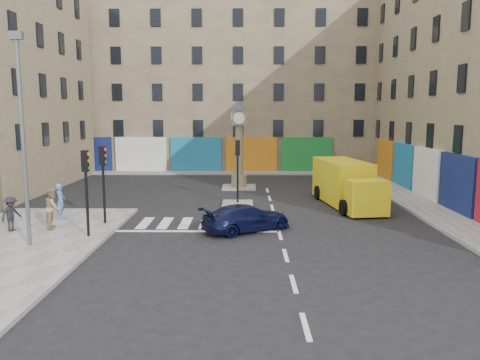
{
  "coord_description": "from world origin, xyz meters",
  "views": [
    {
      "loc": [
        -1.55,
        -19.3,
        5.44
      ],
      "look_at": [
        -1.82,
        4.32,
        2.0
      ],
      "focal_mm": 35.0,
      "sensor_mm": 36.0,
      "label": 1
    }
  ],
  "objects_px": {
    "navy_sedan": "(246,218)",
    "pedestrian_dark": "(11,214)",
    "traffic_light_left_near": "(86,179)",
    "traffic_light_left_far": "(103,172)",
    "pedestrian_blue": "(61,201)",
    "lamp_post": "(22,129)",
    "pedestrian_tan": "(53,208)",
    "traffic_light_island": "(238,161)",
    "clock_pillar": "(239,139)",
    "yellow_van": "(346,184)"
  },
  "relations": [
    {
      "from": "traffic_light_island",
      "to": "clock_pillar",
      "type": "bearing_deg",
      "value": 90.0
    },
    {
      "from": "yellow_van",
      "to": "traffic_light_left_far",
      "type": "bearing_deg",
      "value": -165.34
    },
    {
      "from": "traffic_light_left_far",
      "to": "navy_sedan",
      "type": "bearing_deg",
      "value": -7.26
    },
    {
      "from": "lamp_post",
      "to": "yellow_van",
      "type": "bearing_deg",
      "value": 31.89
    },
    {
      "from": "pedestrian_blue",
      "to": "traffic_light_island",
      "type": "bearing_deg",
      "value": -68.83
    },
    {
      "from": "traffic_light_left_far",
      "to": "clock_pillar",
      "type": "distance_m",
      "value": 13.05
    },
    {
      "from": "pedestrian_blue",
      "to": "pedestrian_tan",
      "type": "bearing_deg",
      "value": -175.41
    },
    {
      "from": "yellow_van",
      "to": "pedestrian_dark",
      "type": "height_order",
      "value": "yellow_van"
    },
    {
      "from": "traffic_light_left_near",
      "to": "traffic_light_left_far",
      "type": "distance_m",
      "value": 2.4
    },
    {
      "from": "traffic_light_left_far",
      "to": "traffic_light_island",
      "type": "bearing_deg",
      "value": 40.6
    },
    {
      "from": "traffic_light_left_near",
      "to": "traffic_light_left_far",
      "type": "xyz_separation_m",
      "value": [
        0.0,
        2.4,
        0.0
      ]
    },
    {
      "from": "traffic_light_island",
      "to": "clock_pillar",
      "type": "xyz_separation_m",
      "value": [
        0.0,
        6.0,
        0.96
      ]
    },
    {
      "from": "lamp_post",
      "to": "traffic_light_left_near",
      "type": "bearing_deg",
      "value": 36.38
    },
    {
      "from": "traffic_light_island",
      "to": "pedestrian_blue",
      "type": "distance_m",
      "value": 9.99
    },
    {
      "from": "pedestrian_blue",
      "to": "navy_sedan",
      "type": "bearing_deg",
      "value": -106.88
    },
    {
      "from": "clock_pillar",
      "to": "pedestrian_dark",
      "type": "height_order",
      "value": "clock_pillar"
    },
    {
      "from": "traffic_light_island",
      "to": "pedestrian_dark",
      "type": "bearing_deg",
      "value": -145.08
    },
    {
      "from": "clock_pillar",
      "to": "pedestrian_blue",
      "type": "height_order",
      "value": "clock_pillar"
    },
    {
      "from": "pedestrian_tan",
      "to": "pedestrian_dark",
      "type": "distance_m",
      "value": 1.76
    },
    {
      "from": "navy_sedan",
      "to": "pedestrian_dark",
      "type": "relative_size",
      "value": 2.69
    },
    {
      "from": "traffic_light_left_near",
      "to": "lamp_post",
      "type": "relative_size",
      "value": 0.45
    },
    {
      "from": "pedestrian_tan",
      "to": "pedestrian_dark",
      "type": "bearing_deg",
      "value": 97.34
    },
    {
      "from": "navy_sedan",
      "to": "pedestrian_dark",
      "type": "height_order",
      "value": "pedestrian_dark"
    },
    {
      "from": "traffic_light_left_far",
      "to": "pedestrian_dark",
      "type": "height_order",
      "value": "traffic_light_left_far"
    },
    {
      "from": "lamp_post",
      "to": "pedestrian_blue",
      "type": "bearing_deg",
      "value": 96.44
    },
    {
      "from": "navy_sedan",
      "to": "traffic_light_island",
      "type": "bearing_deg",
      "value": -26.87
    },
    {
      "from": "traffic_light_left_near",
      "to": "navy_sedan",
      "type": "distance_m",
      "value": 7.26
    },
    {
      "from": "traffic_light_left_far",
      "to": "lamp_post",
      "type": "height_order",
      "value": "lamp_post"
    },
    {
      "from": "clock_pillar",
      "to": "yellow_van",
      "type": "xyz_separation_m",
      "value": [
        6.36,
        -6.13,
        -2.27
      ]
    },
    {
      "from": "lamp_post",
      "to": "pedestrian_tan",
      "type": "xyz_separation_m",
      "value": [
        -0.16,
        2.81,
        -3.69
      ]
    },
    {
      "from": "clock_pillar",
      "to": "yellow_van",
      "type": "relative_size",
      "value": 0.84
    },
    {
      "from": "pedestrian_blue",
      "to": "pedestrian_dark",
      "type": "height_order",
      "value": "pedestrian_blue"
    },
    {
      "from": "pedestrian_blue",
      "to": "pedestrian_tan",
      "type": "relative_size",
      "value": 0.94
    },
    {
      "from": "navy_sedan",
      "to": "pedestrian_tan",
      "type": "distance_m",
      "value": 8.88
    },
    {
      "from": "traffic_light_island",
      "to": "pedestrian_blue",
      "type": "bearing_deg",
      "value": -152.08
    },
    {
      "from": "pedestrian_dark",
      "to": "traffic_light_left_far",
      "type": "bearing_deg",
      "value": -43.58
    },
    {
      "from": "traffic_light_island",
      "to": "clock_pillar",
      "type": "relative_size",
      "value": 0.61
    },
    {
      "from": "yellow_van",
      "to": "traffic_light_left_near",
      "type": "bearing_deg",
      "value": -156.73
    },
    {
      "from": "navy_sedan",
      "to": "pedestrian_blue",
      "type": "relative_size",
      "value": 2.37
    },
    {
      "from": "traffic_light_left_near",
      "to": "pedestrian_blue",
      "type": "relative_size",
      "value": 2.07
    },
    {
      "from": "clock_pillar",
      "to": "pedestrian_tan",
      "type": "distance_m",
      "value": 15.14
    },
    {
      "from": "clock_pillar",
      "to": "traffic_light_left_far",
      "type": "bearing_deg",
      "value": -118.94
    },
    {
      "from": "traffic_light_left_near",
      "to": "pedestrian_blue",
      "type": "xyz_separation_m",
      "value": [
        -2.42,
        3.18,
        -1.58
      ]
    },
    {
      "from": "traffic_light_left_near",
      "to": "lamp_post",
      "type": "xyz_separation_m",
      "value": [
        -1.9,
        -1.4,
        2.17
      ]
    },
    {
      "from": "clock_pillar",
      "to": "navy_sedan",
      "type": "xyz_separation_m",
      "value": [
        0.51,
        -12.26,
        -2.93
      ]
    },
    {
      "from": "pedestrian_dark",
      "to": "traffic_light_left_near",
      "type": "bearing_deg",
      "value": -79.07
    },
    {
      "from": "pedestrian_dark",
      "to": "lamp_post",
      "type": "bearing_deg",
      "value": -117.41
    },
    {
      "from": "yellow_van",
      "to": "pedestrian_dark",
      "type": "xyz_separation_m",
      "value": [
        -16.38,
        -6.85,
        -0.34
      ]
    },
    {
      "from": "navy_sedan",
      "to": "yellow_van",
      "type": "height_order",
      "value": "yellow_van"
    },
    {
      "from": "lamp_post",
      "to": "pedestrian_dark",
      "type": "bearing_deg",
      "value": 129.37
    }
  ]
}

